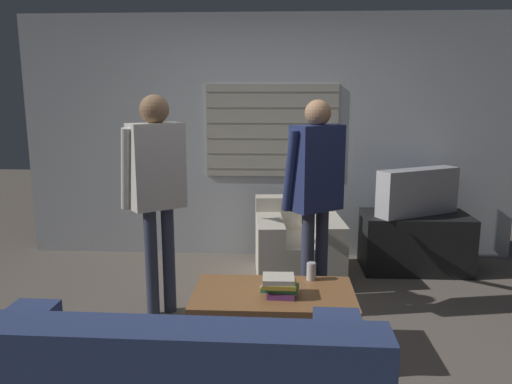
# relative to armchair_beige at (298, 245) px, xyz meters

# --- Properties ---
(ground_plane) EXTENTS (16.00, 16.00, 0.00)m
(ground_plane) POSITION_rel_armchair_beige_xyz_m (-0.31, -1.35, -0.31)
(ground_plane) COLOR #665B51
(wall_back) EXTENTS (5.20, 0.08, 2.55)m
(wall_back) POSITION_rel_armchair_beige_xyz_m (-0.31, 0.68, 0.97)
(wall_back) COLOR #ADB2B7
(wall_back) RESTS_ON ground_plane
(armchair_beige) EXTENTS (0.85, 0.91, 0.73)m
(armchair_beige) POSITION_rel_armchair_beige_xyz_m (0.00, 0.00, 0.00)
(armchair_beige) COLOR beige
(armchair_beige) RESTS_ON ground_plane
(coffee_table) EXTENTS (1.07, 0.61, 0.45)m
(coffee_table) POSITION_rel_armchair_beige_xyz_m (-0.21, -1.51, 0.10)
(coffee_table) COLOR brown
(coffee_table) RESTS_ON ground_plane
(tv_stand) EXTENTS (1.04, 0.57, 0.57)m
(tv_stand) POSITION_rel_armchair_beige_xyz_m (1.17, 0.24, -0.02)
(tv_stand) COLOR black
(tv_stand) RESTS_ON ground_plane
(tv) EXTENTS (0.87, 0.60, 0.45)m
(tv) POSITION_rel_armchair_beige_xyz_m (1.17, 0.24, 0.49)
(tv) COLOR #B2B2B7
(tv) RESTS_ON tv_stand
(person_left_standing) EXTENTS (0.51, 0.86, 1.73)m
(person_left_standing) POSITION_rel_armchair_beige_xyz_m (-1.12, -0.89, 0.80)
(person_left_standing) COLOR #33384C
(person_left_standing) RESTS_ON ground_plane
(person_right_standing) EXTENTS (0.49, 0.82, 1.70)m
(person_right_standing) POSITION_rel_armchair_beige_xyz_m (0.09, -0.86, 0.76)
(person_right_standing) COLOR #33384C
(person_right_standing) RESTS_ON ground_plane
(book_stack) EXTENTS (0.25, 0.18, 0.13)m
(book_stack) POSITION_rel_armchair_beige_xyz_m (-0.17, -1.59, 0.22)
(book_stack) COLOR #75387F
(book_stack) RESTS_ON coffee_table
(soda_can) EXTENTS (0.07, 0.07, 0.13)m
(soda_can) POSITION_rel_armchair_beige_xyz_m (0.05, -1.28, 0.21)
(soda_can) COLOR silver
(soda_can) RESTS_ON coffee_table
(spare_remote) EXTENTS (0.09, 0.14, 0.02)m
(spare_remote) POSITION_rel_armchair_beige_xyz_m (-0.25, -1.42, 0.16)
(spare_remote) COLOR white
(spare_remote) RESTS_ON coffee_table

